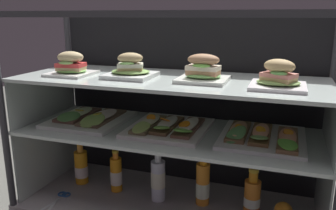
# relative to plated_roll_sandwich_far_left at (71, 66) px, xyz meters

# --- Properties ---
(case_base_deck) EXTENTS (1.38, 0.55, 0.04)m
(case_base_deck) POSITION_rel_plated_roll_sandwich_far_left_xyz_m (0.44, 0.07, -0.65)
(case_base_deck) COLOR #A0999C
(case_base_deck) RESTS_ON ground
(case_frame) EXTENTS (1.38, 0.55, 0.91)m
(case_frame) POSITION_rel_plated_roll_sandwich_far_left_xyz_m (0.44, 0.24, -0.18)
(case_frame) COLOR #333338
(case_frame) RESTS_ON ground
(riser_lower_tier) EXTENTS (1.32, 0.49, 0.34)m
(riser_lower_tier) POSITION_rel_plated_roll_sandwich_far_left_xyz_m (0.44, 0.07, -0.46)
(riser_lower_tier) COLOR silver
(riser_lower_tier) RESTS_ON case_base_deck
(shelf_lower_glass) EXTENTS (1.34, 0.50, 0.01)m
(shelf_lower_glass) POSITION_rel_plated_roll_sandwich_far_left_xyz_m (0.44, 0.07, -0.29)
(shelf_lower_glass) COLOR silver
(shelf_lower_glass) RESTS_ON riser_lower_tier
(riser_upper_tier) EXTENTS (1.32, 0.49, 0.22)m
(riser_upper_tier) POSITION_rel_plated_roll_sandwich_far_left_xyz_m (0.44, 0.07, -0.17)
(riser_upper_tier) COLOR silver
(riser_upper_tier) RESTS_ON shelf_lower_glass
(shelf_upper_glass) EXTENTS (1.34, 0.50, 0.01)m
(shelf_upper_glass) POSITION_rel_plated_roll_sandwich_far_left_xyz_m (0.44, 0.07, -0.05)
(shelf_upper_glass) COLOR silver
(shelf_upper_glass) RESTS_ON riser_upper_tier
(plated_roll_sandwich_far_left) EXTENTS (0.19, 0.19, 0.11)m
(plated_roll_sandwich_far_left) POSITION_rel_plated_roll_sandwich_far_left_xyz_m (0.00, 0.00, 0.00)
(plated_roll_sandwich_far_left) COLOR white
(plated_roll_sandwich_far_left) RESTS_ON shelf_upper_glass
(plated_roll_sandwich_left_of_center) EXTENTS (0.20, 0.20, 0.11)m
(plated_roll_sandwich_left_of_center) POSITION_rel_plated_roll_sandwich_far_left_xyz_m (0.28, 0.03, -0.01)
(plated_roll_sandwich_left_of_center) COLOR white
(plated_roll_sandwich_left_of_center) RESTS_ON shelf_upper_glass
(plated_roll_sandwich_center) EXTENTS (0.20, 0.20, 0.11)m
(plated_roll_sandwich_center) POSITION_rel_plated_roll_sandwich_far_left_xyz_m (0.60, 0.04, 0.00)
(plated_roll_sandwich_center) COLOR white
(plated_roll_sandwich_center) RESTS_ON shelf_upper_glass
(plated_roll_sandwich_right_of_center) EXTENTS (0.20, 0.20, 0.11)m
(plated_roll_sandwich_right_of_center) POSITION_rel_plated_roll_sandwich_far_left_xyz_m (0.90, 0.00, -0.00)
(plated_roll_sandwich_right_of_center) COLOR white
(plated_roll_sandwich_right_of_center) RESTS_ON shelf_upper_glass
(open_sandwich_tray_mid_left) EXTENTS (0.34, 0.37, 0.06)m
(open_sandwich_tray_mid_left) POSITION_rel_plated_roll_sandwich_far_left_xyz_m (0.03, 0.07, -0.26)
(open_sandwich_tray_mid_left) COLOR white
(open_sandwich_tray_mid_left) RESTS_ON shelf_lower_glass
(open_sandwich_tray_center) EXTENTS (0.34, 0.37, 0.06)m
(open_sandwich_tray_center) POSITION_rel_plated_roll_sandwich_far_left_xyz_m (0.44, 0.07, -0.26)
(open_sandwich_tray_center) COLOR white
(open_sandwich_tray_center) RESTS_ON shelf_lower_glass
(open_sandwich_tray_far_left) EXTENTS (0.34, 0.38, 0.06)m
(open_sandwich_tray_far_left) POSITION_rel_plated_roll_sandwich_far_left_xyz_m (0.85, 0.07, -0.26)
(open_sandwich_tray_far_left) COLOR white
(open_sandwich_tray_far_left) RESTS_ON shelf_lower_glass
(juice_bottle_front_fourth) EXTENTS (0.07, 0.07, 0.23)m
(juice_bottle_front_fourth) POSITION_rel_plated_roll_sandwich_far_left_xyz_m (-0.05, 0.11, -0.55)
(juice_bottle_front_fourth) COLOR orange
(juice_bottle_front_fourth) RESTS_ON case_base_deck
(juice_bottle_back_center) EXTENTS (0.06, 0.06, 0.22)m
(juice_bottle_back_center) POSITION_rel_plated_roll_sandwich_far_left_xyz_m (0.16, 0.09, -0.55)
(juice_bottle_back_center) COLOR orange
(juice_bottle_back_center) RESTS_ON case_base_deck
(juice_bottle_front_second) EXTENTS (0.07, 0.07, 0.25)m
(juice_bottle_front_second) POSITION_rel_plated_roll_sandwich_far_left_xyz_m (0.39, 0.08, -0.53)
(juice_bottle_front_second) COLOR white
(juice_bottle_front_second) RESTS_ON case_base_deck
(juice_bottle_front_middle) EXTENTS (0.06, 0.06, 0.25)m
(juice_bottle_front_middle) POSITION_rel_plated_roll_sandwich_far_left_xyz_m (0.60, 0.11, -0.54)
(juice_bottle_front_middle) COLOR orange
(juice_bottle_front_middle) RESTS_ON case_base_deck
(juice_bottle_back_left) EXTENTS (0.07, 0.07, 0.21)m
(juice_bottle_back_left) POSITION_rel_plated_roll_sandwich_far_left_xyz_m (0.82, 0.11, -0.55)
(juice_bottle_back_left) COLOR orange
(juice_bottle_back_left) RESTS_ON case_base_deck
(kitchen_scissors) EXTENTS (0.07, 0.20, 0.01)m
(kitchen_scissors) POSITION_rel_plated_roll_sandwich_far_left_xyz_m (-0.06, -0.07, -0.63)
(kitchen_scissors) COLOR silver
(kitchen_scissors) RESTS_ON case_base_deck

